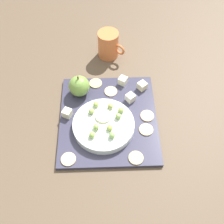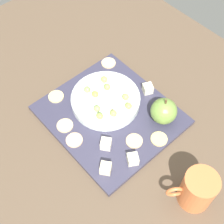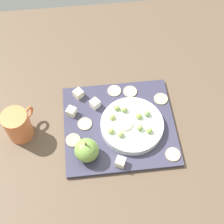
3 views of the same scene
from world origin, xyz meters
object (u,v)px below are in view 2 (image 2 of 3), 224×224
cheese_cube_3 (106,168)px  grape_0 (95,94)px  grape_3 (113,113)px  grape_7 (107,87)px  cheese_cube_2 (106,144)px  grape_1 (104,79)px  cracker_4 (159,139)px  grape_4 (99,116)px  platter (110,115)px  serving_dish (106,100)px  grape_6 (87,90)px  grape_8 (130,107)px  cracker_1 (56,96)px  cracker_2 (134,141)px  grape_2 (126,97)px  apple_slice_0 (111,102)px  cracker_5 (74,140)px  cheese_cube_0 (148,89)px  apple_whole (164,111)px  cheese_cube_1 (133,159)px  cracker_3 (109,63)px  grape_5 (97,109)px  cup (197,190)px  cracker_0 (65,126)px

cheese_cube_3 → grape_0: 20.10cm
grape_3 → grape_7: 8.42cm
cheese_cube_2 → grape_1: grape_1 is taller
cracker_4 → grape_4: size_ratio=2.22×
cracker_4 → cheese_cube_3: bearing=80.8°
platter → serving_dish: size_ratio=1.78×
grape_0 → grape_4: (-5.93, 3.60, 0.02)cm
grape_6 → grape_8: bearing=-158.6°
platter → cracker_1: cracker_1 is taller
serving_dish → grape_3: bearing=158.0°
platter → grape_4: 5.38cm
cracker_1 → grape_7: 14.04cm
cracker_2 → grape_4: 10.44cm
grape_1 → grape_2: (-8.05, -0.27, -0.04)cm
apple_slice_0 → grape_7: bearing=-28.0°
grape_6 → apple_slice_0: bearing=-161.1°
platter → cheese_cube_3: 15.98cm
cracker_1 → cracker_5: size_ratio=1.00×
cheese_cube_0 → cheese_cube_3: same height
cheese_cube_3 → grape_1: size_ratio=1.33×
apple_whole → cheese_cube_1: apple_whole is taller
cracker_3 → grape_5: 18.63cm
cheese_cube_3 → grape_5: bearing=-33.0°
grape_5 → cracker_4: bearing=-156.4°
platter → cheese_cube_1: size_ratio=13.01×
grape_3 → cheese_cube_3: bearing=131.1°
cheese_cube_0 → grape_3: grape_3 is taller
grape_7 → cup: size_ratio=0.19×
cracker_5 → grape_3: 11.57cm
platter → cheese_cube_3: cheese_cube_3 is taller
grape_8 → grape_4: bearing=68.4°
cheese_cube_2 → grape_5: 9.41cm
grape_5 → cracker_2: bearing=-171.2°
grape_8 → cheese_cube_0: bearing=-76.4°
apple_slice_0 → cracker_4: bearing=-170.9°
grape_2 → grape_3: same height
cracker_2 → cracker_3: (23.49, -12.33, 0.00)cm
cheese_cube_3 → cracker_5: size_ratio=0.60×
cheese_cube_3 → grape_8: grape_8 is taller
grape_2 → grape_6: same height
cracker_4 → grape_5: grape_5 is taller
serving_dish → cheese_cube_1: (-17.06, 6.55, 0.08)cm
grape_1 → grape_8: 11.10cm
apple_whole → cheese_cube_0: apple_whole is taller
grape_2 → cup: cup is taller
cracker_3 → apple_slice_0: bearing=141.3°
cheese_cube_1 → grape_7: size_ratio=1.33×
cracker_5 → grape_8: size_ratio=2.22×
cracker_0 → grape_3: size_ratio=2.22×
apple_whole → cheese_cube_0: (8.72, -3.48, -2.09)cm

